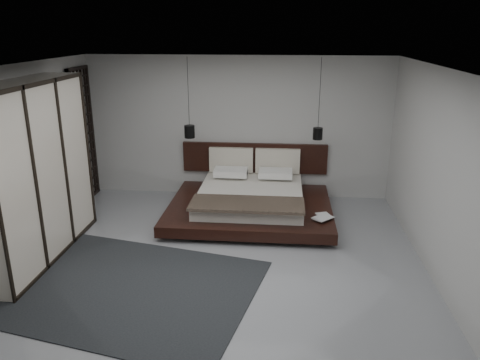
# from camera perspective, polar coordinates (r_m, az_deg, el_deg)

# --- Properties ---
(floor) EXTENTS (6.00, 6.00, 0.00)m
(floor) POSITION_cam_1_polar(r_m,az_deg,el_deg) (6.99, -2.71, -10.03)
(floor) COLOR gray
(floor) RESTS_ON ground
(ceiling) EXTENTS (6.00, 6.00, 0.00)m
(ceiling) POSITION_cam_1_polar(r_m,az_deg,el_deg) (6.19, -3.11, 13.49)
(ceiling) COLOR white
(ceiling) RESTS_ON wall_back
(wall_back) EXTENTS (6.00, 0.00, 6.00)m
(wall_back) POSITION_cam_1_polar(r_m,az_deg,el_deg) (9.34, -0.27, 6.41)
(wall_back) COLOR #ADADAB
(wall_back) RESTS_ON floor
(wall_front) EXTENTS (6.00, 0.00, 6.00)m
(wall_front) POSITION_cam_1_polar(r_m,az_deg,el_deg) (3.75, -9.58, -12.60)
(wall_front) COLOR #ADADAB
(wall_front) RESTS_ON floor
(wall_left) EXTENTS (0.00, 6.00, 6.00)m
(wall_left) POSITION_cam_1_polar(r_m,az_deg,el_deg) (7.49, -26.27, 1.53)
(wall_left) COLOR #ADADAB
(wall_left) RESTS_ON floor
(wall_right) EXTENTS (0.00, 6.00, 6.00)m
(wall_right) POSITION_cam_1_polar(r_m,az_deg,el_deg) (6.72, 23.31, 0.21)
(wall_right) COLOR #ADADAB
(wall_right) RESTS_ON floor
(lattice_screen) EXTENTS (0.05, 0.90, 2.60)m
(lattice_screen) POSITION_cam_1_polar(r_m,az_deg,el_deg) (9.59, -18.51, 5.16)
(lattice_screen) COLOR black
(lattice_screen) RESTS_ON floor
(bed) EXTENTS (2.89, 2.44, 1.10)m
(bed) POSITION_cam_1_polar(r_m,az_deg,el_deg) (8.57, 1.30, -2.39)
(bed) COLOR black
(bed) RESTS_ON floor
(book_lower) EXTENTS (0.30, 0.34, 0.03)m
(book_lower) POSITION_cam_1_polar(r_m,az_deg,el_deg) (7.95, 9.54, -4.42)
(book_lower) COLOR #99724C
(book_lower) RESTS_ON bed
(book_upper) EXTENTS (0.40, 0.40, 0.02)m
(book_upper) POSITION_cam_1_polar(r_m,az_deg,el_deg) (7.91, 9.41, -4.33)
(book_upper) COLOR #99724C
(book_upper) RESTS_ON book_lower
(pendant_left) EXTENTS (0.19, 0.19, 1.48)m
(pendant_left) POSITION_cam_1_polar(r_m,az_deg,el_deg) (8.85, -6.17, 5.91)
(pendant_left) COLOR black
(pendant_left) RESTS_ON ceiling
(pendant_right) EXTENTS (0.18, 0.18, 1.46)m
(pendant_right) POSITION_cam_1_polar(r_m,az_deg,el_deg) (8.69, 9.46, 5.64)
(pendant_right) COLOR black
(pendant_right) RESTS_ON ceiling
(wardrobe) EXTENTS (0.63, 2.66, 2.61)m
(wardrobe) POSITION_cam_1_polar(r_m,az_deg,el_deg) (7.37, -24.14, 0.79)
(wardrobe) COLOR beige
(wardrobe) RESTS_ON floor
(rug) EXTENTS (3.98, 3.21, 0.02)m
(rug) POSITION_cam_1_polar(r_m,az_deg,el_deg) (6.59, -14.36, -12.47)
(rug) COLOR black
(rug) RESTS_ON floor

